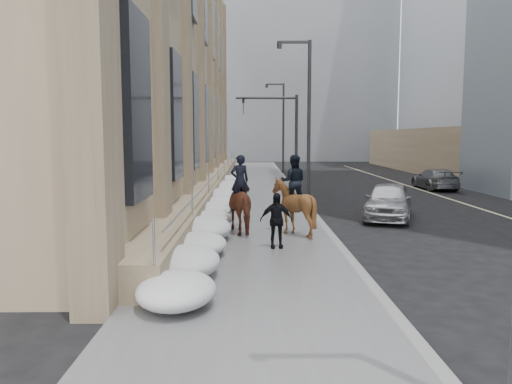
% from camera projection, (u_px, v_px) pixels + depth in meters
% --- Properties ---
extents(ground, '(140.00, 140.00, 0.00)m').
position_uv_depth(ground, '(251.00, 281.00, 11.42)').
color(ground, black).
rests_on(ground, ground).
extents(sidewalk, '(5.00, 80.00, 0.12)m').
position_uv_depth(sidewalk, '(251.00, 212.00, 21.35)').
color(sidewalk, '#525355').
rests_on(sidewalk, ground).
extents(curb, '(0.24, 80.00, 0.12)m').
position_uv_depth(curb, '(312.00, 212.00, 21.38)').
color(curb, slate).
rests_on(curb, ground).
extents(lane_line, '(0.15, 70.00, 0.01)m').
position_uv_depth(lane_line, '(495.00, 213.00, 21.46)').
color(lane_line, '#BFB78C').
rests_on(lane_line, ground).
extents(limestone_building, '(6.10, 44.00, 18.00)m').
position_uv_depth(limestone_building, '(164.00, 43.00, 30.22)').
color(limestone_building, '#9B8165').
rests_on(limestone_building, ground).
extents(bg_building_mid, '(30.00, 12.00, 28.00)m').
position_uv_depth(bg_building_mid, '(280.00, 59.00, 69.53)').
color(bg_building_mid, slate).
rests_on(bg_building_mid, ground).
extents(bg_building_far, '(24.00, 12.00, 20.00)m').
position_uv_depth(bg_building_far, '(215.00, 95.00, 81.81)').
color(bg_building_far, gray).
rests_on(bg_building_far, ground).
extents(streetlight_mid, '(1.71, 0.24, 8.00)m').
position_uv_depth(streetlight_mid, '(306.00, 110.00, 24.85)').
color(streetlight_mid, '#2D2D30').
rests_on(streetlight_mid, ground).
extents(streetlight_far, '(1.71, 0.24, 8.00)m').
position_uv_depth(streetlight_far, '(282.00, 122.00, 44.73)').
color(streetlight_far, '#2D2D30').
rests_on(streetlight_far, ground).
extents(traffic_signal, '(4.10, 0.22, 6.00)m').
position_uv_depth(traffic_signal, '(282.00, 126.00, 32.86)').
color(traffic_signal, '#2D2D30').
rests_on(traffic_signal, ground).
extents(snow_bank, '(1.70, 18.10, 0.76)m').
position_uv_depth(snow_bank, '(215.00, 209.00, 19.42)').
color(snow_bank, silver).
rests_on(snow_bank, sidewalk).
extents(mounted_horse_left, '(1.58, 2.32, 2.57)m').
position_uv_depth(mounted_horse_left, '(245.00, 203.00, 16.56)').
color(mounted_horse_left, '#4A2416').
rests_on(mounted_horse_left, sidewalk).
extents(mounted_horse_right, '(1.62, 1.79, 2.58)m').
position_uv_depth(mounted_horse_right, '(293.00, 202.00, 16.15)').
color(mounted_horse_right, '#4E2F16').
rests_on(mounted_horse_right, sidewalk).
extents(pedestrian, '(0.95, 0.45, 1.59)m').
position_uv_depth(pedestrian, '(276.00, 220.00, 14.22)').
color(pedestrian, black).
rests_on(pedestrian, sidewalk).
extents(car_silver, '(3.05, 4.67, 1.48)m').
position_uv_depth(car_silver, '(389.00, 201.00, 19.90)').
color(car_silver, '#B4B6BD').
rests_on(car_silver, ground).
extents(car_grey, '(1.85, 4.47, 1.29)m').
position_uv_depth(car_grey, '(435.00, 179.00, 31.10)').
color(car_grey, slate).
rests_on(car_grey, ground).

